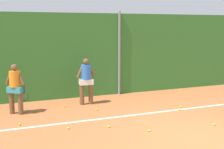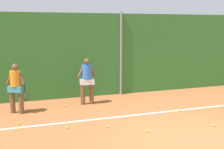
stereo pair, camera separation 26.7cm
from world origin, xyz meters
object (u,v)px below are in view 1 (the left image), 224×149
object	(u,v)px
player_backcourt_far	(86,79)
tennis_ball_5	(68,128)
tennis_ball_0	(97,109)
tennis_ball_11	(214,124)
tennis_ball_1	(179,109)
tennis_ball_4	(64,106)
player_midcourt	(15,86)
tennis_ball_8	(181,107)
tennis_ball_2	(109,127)
tennis_ball_7	(20,124)
tennis_ball_10	(149,131)

from	to	relation	value
player_backcourt_far	tennis_ball_5	size ratio (longest dim) A/B	25.47
tennis_ball_0	tennis_ball_11	bearing A→B (deg)	-44.59
player_backcourt_far	tennis_ball_1	xyz separation A→B (m)	(2.73, -1.89, -0.91)
tennis_ball_11	tennis_ball_4	bearing A→B (deg)	136.52
tennis_ball_5	tennis_ball_11	bearing A→B (deg)	-16.49
player_backcourt_far	tennis_ball_0	xyz separation A→B (m)	(0.11, -0.88, -0.91)
tennis_ball_5	tennis_ball_0	bearing A→B (deg)	48.33
tennis_ball_4	player_backcourt_far	bearing A→B (deg)	5.70
player_backcourt_far	player_midcourt	bearing A→B (deg)	-168.33
tennis_ball_1	tennis_ball_8	distance (m)	0.36
tennis_ball_2	tennis_ball_4	size ratio (longest dim) A/B	1.00
player_midcourt	player_backcourt_far	distance (m)	2.47
tennis_ball_5	tennis_ball_7	xyz separation A→B (m)	(-1.24, 0.81, 0.00)
tennis_ball_1	tennis_ball_11	world-z (taller)	same
tennis_ball_4	tennis_ball_8	distance (m)	4.10
player_backcourt_far	tennis_ball_2	xyz separation A→B (m)	(-0.11, -2.64, -0.91)
player_backcourt_far	tennis_ball_8	xyz separation A→B (m)	(2.97, -1.61, -0.91)
player_midcourt	tennis_ball_10	distance (m)	4.50
tennis_ball_8	tennis_ball_0	bearing A→B (deg)	165.71
player_midcourt	tennis_ball_5	distance (m)	2.53
tennis_ball_0	tennis_ball_10	distance (m)	2.54
tennis_ball_4	tennis_ball_1	bearing A→B (deg)	-26.80
player_backcourt_far	tennis_ball_11	xyz separation A→B (m)	(2.80, -3.53, -0.91)
tennis_ball_2	tennis_ball_11	size ratio (longest dim) A/B	1.00
player_backcourt_far	tennis_ball_7	size ratio (longest dim) A/B	25.47
tennis_ball_7	tennis_ball_4	bearing A→B (deg)	42.39
player_backcourt_far	tennis_ball_10	world-z (taller)	player_backcourt_far
player_midcourt	tennis_ball_2	size ratio (longest dim) A/B	24.78
tennis_ball_4	tennis_ball_11	xyz separation A→B (m)	(3.64, -3.45, 0.00)
tennis_ball_0	tennis_ball_11	distance (m)	3.78
tennis_ball_2	tennis_ball_5	size ratio (longest dim) A/B	1.00
tennis_ball_10	tennis_ball_11	xyz separation A→B (m)	(2.00, -0.21, 0.00)
tennis_ball_1	tennis_ball_2	distance (m)	2.94
tennis_ball_1	tennis_ball_10	xyz separation A→B (m)	(-1.93, -1.44, 0.00)
player_midcourt	tennis_ball_4	xyz separation A→B (m)	(1.61, 0.26, -0.88)
tennis_ball_5	tennis_ball_10	bearing A→B (deg)	-25.95
tennis_ball_4	tennis_ball_11	world-z (taller)	same
tennis_ball_4	tennis_ball_5	xyz separation A→B (m)	(-0.36, -2.27, 0.00)
tennis_ball_2	tennis_ball_8	size ratio (longest dim) A/B	1.00
tennis_ball_0	tennis_ball_7	size ratio (longest dim) A/B	1.00
tennis_ball_1	player_backcourt_far	bearing A→B (deg)	145.36
player_midcourt	tennis_ball_11	size ratio (longest dim) A/B	24.78
player_backcourt_far	tennis_ball_0	bearing A→B (deg)	-79.14
player_midcourt	tennis_ball_8	size ratio (longest dim) A/B	24.78
player_midcourt	tennis_ball_7	xyz separation A→B (m)	(0.01, -1.20, -0.88)
tennis_ball_2	tennis_ball_7	distance (m)	2.57
player_backcourt_far	tennis_ball_2	size ratio (longest dim) A/B	25.47
tennis_ball_5	tennis_ball_8	size ratio (longest dim) A/B	1.00
player_backcourt_far	tennis_ball_4	xyz separation A→B (m)	(-0.84, -0.08, -0.91)
player_backcourt_far	tennis_ball_2	world-z (taller)	player_backcourt_far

